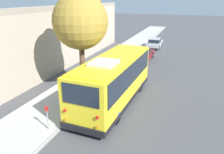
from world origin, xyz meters
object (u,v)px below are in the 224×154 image
at_px(street_tree, 81,18).
at_px(parked_sedan_maroon, 142,55).
at_px(shuttle_bus, 114,78).
at_px(sign_post_far, 63,107).
at_px(parked_sedan_silver, 155,43).
at_px(sign_post_near, 47,117).

bearing_deg(street_tree, parked_sedan_maroon, -11.95).
height_order(shuttle_bus, street_tree, street_tree).
bearing_deg(shuttle_bus, sign_post_far, 146.68).
xyz_separation_m(parked_sedan_silver, street_tree, (-17.30, 2.35, 4.84)).
height_order(parked_sedan_maroon, sign_post_far, parked_sedan_maroon).
distance_m(parked_sedan_maroon, sign_post_far, 14.03).
distance_m(street_tree, sign_post_near, 7.03).
xyz_separation_m(parked_sedan_silver, sign_post_near, (-22.61, 1.78, 0.27)).
bearing_deg(shuttle_bus, parked_sedan_maroon, 5.04).
bearing_deg(parked_sedan_silver, sign_post_near, 175.33).
bearing_deg(sign_post_near, parked_sedan_silver, -4.49).
bearing_deg(sign_post_near, sign_post_far, 0.00).
bearing_deg(parked_sedan_silver, shuttle_bus, -179.15).
height_order(parked_sedan_silver, sign_post_far, sign_post_far).
xyz_separation_m(shuttle_bus, sign_post_near, (-4.43, 2.10, -0.91)).
xyz_separation_m(shuttle_bus, street_tree, (0.88, 2.67, 3.67)).
bearing_deg(sign_post_near, parked_sedan_maroon, -5.80).
bearing_deg(parked_sedan_maroon, sign_post_near, 179.08).
xyz_separation_m(parked_sedan_maroon, sign_post_far, (-13.94, 1.57, 0.12)).
xyz_separation_m(parked_sedan_silver, sign_post_far, (-21.11, 1.78, 0.15)).
relative_size(street_tree, sign_post_far, 6.41).
bearing_deg(street_tree, sign_post_near, -173.83).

